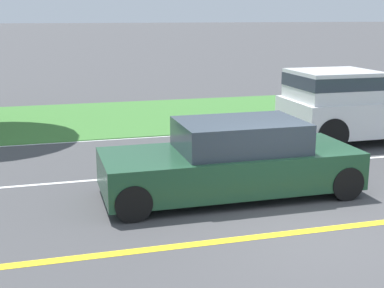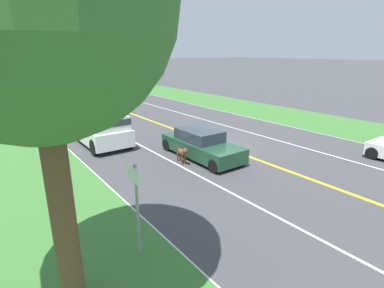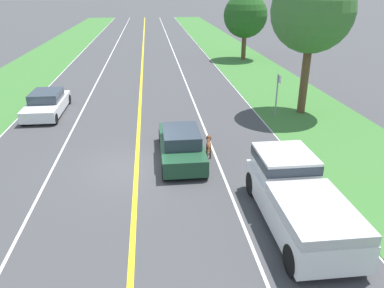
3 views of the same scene
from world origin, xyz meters
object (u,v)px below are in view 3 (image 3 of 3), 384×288
pickup_truck (297,195)px  street_sign (277,91)px  ego_car (181,145)px  roadside_tree_right_far (245,16)px  oncoming_car (47,104)px  dog (209,144)px  roadside_tree_right_near (313,12)px

pickup_truck → street_sign: bearing=75.3°
ego_car → street_sign: street_sign is taller
roadside_tree_right_far → street_sign: 18.58m
ego_car → pickup_truck: bearing=-58.0°
oncoming_car → dog: bearing=141.0°
ego_car → roadside_tree_right_near: size_ratio=0.58×
roadside_tree_right_far → ego_car: bearing=-109.9°
ego_car → street_sign: 7.80m
oncoming_car → street_sign: 13.52m
dog → street_sign: (4.66, 4.84, 1.04)m
dog → pickup_truck: size_ratio=0.23×
roadside_tree_right_far → oncoming_car: bearing=-134.6°
pickup_truck → oncoming_car: 16.31m
dog → roadside_tree_right_near: size_ratio=0.15×
ego_car → roadside_tree_right_near: (7.71, 5.63, 5.12)m
ego_car → dog: 1.27m
pickup_truck → roadside_tree_right_near: roadside_tree_right_near is taller
ego_car → street_sign: (5.92, 5.00, 0.93)m
pickup_truck → roadside_tree_right_near: size_ratio=0.66×
pickup_truck → roadside_tree_right_far: roadside_tree_right_far is taller
ego_car → oncoming_car: size_ratio=0.99×
pickup_truck → oncoming_car: bearing=130.7°
oncoming_car → roadside_tree_right_far: (15.80, 16.03, 3.68)m
ego_car → roadside_tree_right_far: bearing=70.1°
dog → pickup_truck: 5.72m
roadside_tree_right_near → street_sign: roadside_tree_right_near is taller
ego_car → dog: (1.25, 0.16, -0.11)m
roadside_tree_right_near → pickup_truck: bearing=-112.4°
oncoming_car → ego_car: bearing=135.9°
roadside_tree_right_far → pickup_truck: bearing=-100.3°
dog → pickup_truck: pickup_truck is taller
oncoming_car → roadside_tree_right_near: roadside_tree_right_near is taller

